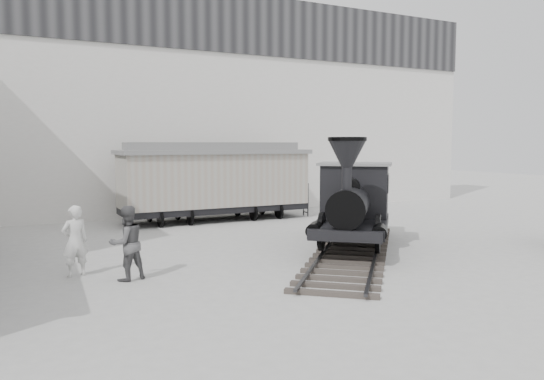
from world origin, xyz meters
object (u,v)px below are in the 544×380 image
boxcar (215,180)px  visitor_b (127,243)px  visitor_a (75,241)px  locomotive (354,210)px

boxcar → visitor_b: (-5.85, -9.03, -0.90)m
visitor_a → visitor_b: bearing=125.2°
locomotive → visitor_a: size_ratio=4.82×
boxcar → visitor_b: boxcar is taller
locomotive → boxcar: size_ratio=1.05×
boxcar → visitor_a: boxcar is taller
visitor_b → visitor_a: bearing=-57.9°
locomotive → visitor_b: locomotive is taller
locomotive → boxcar: 8.56m
boxcar → visitor_b: 10.80m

